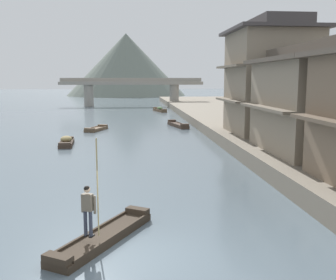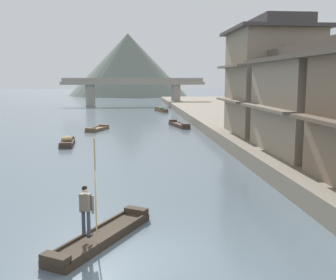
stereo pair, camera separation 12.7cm
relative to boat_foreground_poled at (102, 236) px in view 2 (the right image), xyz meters
name	(u,v)px [view 2 (the right image)]	position (x,y,z in m)	size (l,w,h in m)	color
ground_plane	(136,258)	(1.10, -1.36, -0.15)	(400.00, 400.00, 0.00)	slate
riverbank_right	(280,123)	(16.74, 28.64, 0.33)	(18.00, 110.00, 0.94)	slate
boat_foreground_poled	(102,236)	(0.00, 0.00, 0.00)	(3.21, 4.53, 0.44)	#33281E
boatman_person	(86,205)	(-0.38, -0.69, 1.30)	(0.54, 0.35, 3.04)	black
boat_moored_nearest	(67,142)	(-4.22, 19.24, 0.13)	(1.25, 3.57, 0.74)	#423328
boat_moored_second	(161,110)	(5.51, 51.29, 0.12)	(1.99, 4.68, 0.76)	brown
boat_moored_third	(97,129)	(-2.64, 28.22, 0.00)	(2.24, 3.63, 0.43)	brown
boat_moored_far	(179,125)	(6.03, 30.66, 0.04)	(1.94, 4.90, 0.55)	#423328
house_waterfront_second	(316,101)	(11.63, 9.85, 3.79)	(6.65, 8.38, 6.14)	gray
house_waterfront_tall	(271,78)	(11.80, 18.10, 5.09)	(7.00, 7.40, 8.74)	gray
stone_bridge	(133,87)	(1.10, 64.83, 3.43)	(27.39, 2.40, 5.39)	gray
hill_far_west	(128,65)	(-0.46, 116.47, 9.56)	(37.75, 37.75, 19.41)	slate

